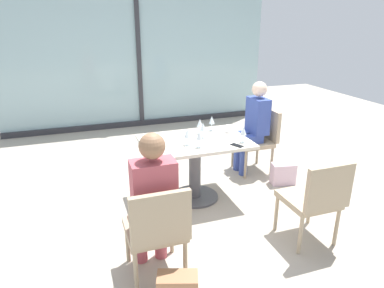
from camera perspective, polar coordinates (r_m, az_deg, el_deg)
name	(u,v)px	position (r m, az deg, el deg)	size (l,w,h in m)	color
ground_plane	(195,197)	(4.24, 0.45, -8.72)	(12.00, 12.00, 0.00)	#A89E8E
window_wall_backdrop	(139,64)	(6.86, -8.71, 12.89)	(5.13, 0.10, 2.70)	#96B7BC
dining_table_main	(195,156)	(4.01, 0.47, -2.03)	(1.21, 0.83, 0.73)	silver
chair_front_left	(157,227)	(2.81, -5.81, -13.47)	(0.46, 0.50, 0.87)	tan
chair_far_right	(259,137)	(4.88, 11.02, 1.22)	(0.50, 0.46, 0.87)	tan
chair_front_right	(316,197)	(3.41, 19.68, -8.20)	(0.46, 0.50, 0.87)	tan
person_front_left	(153,198)	(2.79, -6.49, -8.80)	(0.34, 0.39, 1.26)	#B24C56
person_far_right	(253,123)	(4.76, 10.04, 3.40)	(0.39, 0.34, 1.26)	#384C9E
wine_glass_0	(203,127)	(3.98, 1.82, 2.82)	(0.07, 0.07, 0.18)	silver
wine_glass_1	(187,134)	(3.75, -0.78, 1.71)	(0.07, 0.07, 0.18)	silver
wine_glass_2	(243,131)	(3.87, 8.45, 2.11)	(0.07, 0.07, 0.18)	silver
wine_glass_3	(200,123)	(4.12, 1.29, 3.42)	(0.07, 0.07, 0.18)	silver
wine_glass_4	(199,136)	(3.68, 1.21, 1.38)	(0.07, 0.07, 0.18)	silver
wine_glass_5	(157,144)	(3.46, -5.79, 0.02)	(0.07, 0.07, 0.18)	silver
wine_glass_6	(212,120)	(4.25, 3.27, 3.92)	(0.07, 0.07, 0.18)	silver
coffee_cup	(228,129)	(4.22, 6.00, 2.48)	(0.08, 0.08, 0.09)	white
cell_phone_on_table	(237,145)	(3.80, 7.41, -0.23)	(0.07, 0.14, 0.01)	black
handbag_1	(283,174)	(4.66, 14.76, -4.75)	(0.30, 0.16, 0.28)	beige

